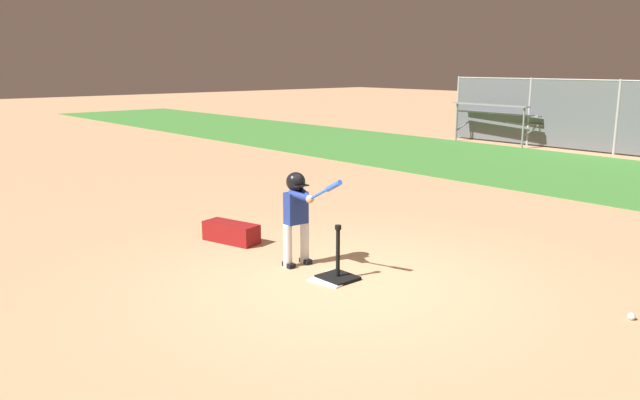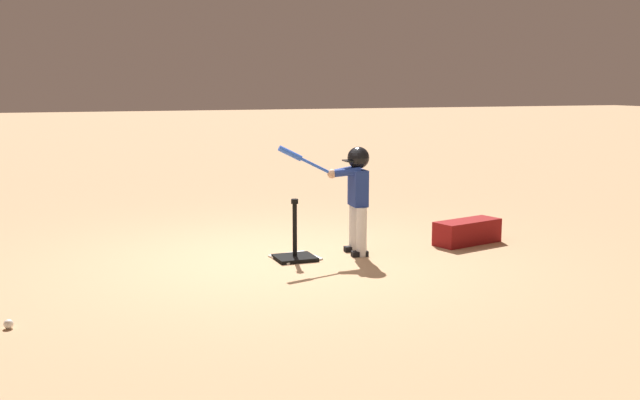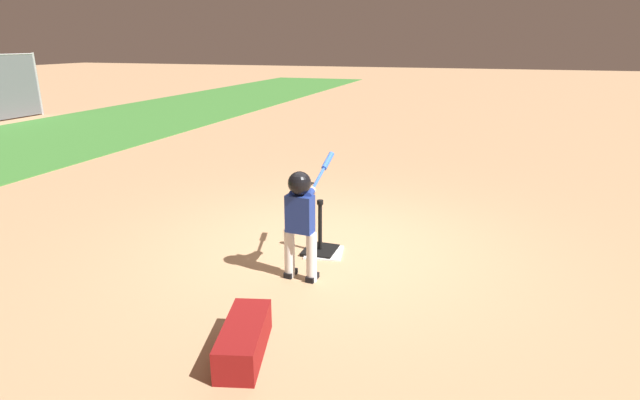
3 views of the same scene
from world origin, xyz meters
TOP-DOWN VIEW (x-y plane):
  - ground_plane at (0.00, 0.00)m, footprint 90.00×90.00m
  - home_plate at (-0.22, 0.01)m, footprint 0.51×0.51m
  - batting_tee at (-0.19, 0.07)m, footprint 0.42×0.38m
  - batter_child at (-0.90, 0.05)m, footprint 1.02×0.38m
  - baseball at (2.62, 1.46)m, footprint 0.07×0.07m
  - equipment_bag at (-2.37, 0.01)m, footprint 0.89×0.52m

SIDE VIEW (x-z plane):
  - ground_plane at x=0.00m, z-range 0.00..0.00m
  - home_plate at x=-0.22m, z-range 0.00..0.02m
  - baseball at x=2.62m, z-range 0.00..0.07m
  - batting_tee at x=-0.19m, z-range -0.24..0.42m
  - equipment_bag at x=-2.37m, z-range 0.00..0.28m
  - batter_child at x=-0.90m, z-range 0.15..1.38m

